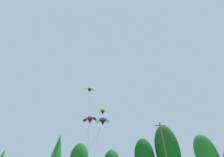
# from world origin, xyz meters

# --- Properties ---
(treeline_tree_e) EXTENTS (4.23, 4.23, 11.96)m
(treeline_tree_e) POSITION_xyz_m (-8.93, 44.46, 7.49)
(treeline_tree_e) COLOR #472D19
(treeline_tree_e) RESTS_ON ground_plane
(treeline_tree_i) EXTENTS (5.64, 5.64, 14.22)m
(treeline_tree_i) POSITION_xyz_m (17.40, 42.42, 8.61)
(treeline_tree_i) COLOR #472D19
(treeline_tree_i) RESTS_ON ground_plane
(treeline_tree_j) EXTENTS (5.18, 5.18, 12.53)m
(treeline_tree_j) POSITION_xyz_m (27.75, 43.72, 7.59)
(treeline_tree_j) COLOR #472D19
(treeline_tree_j) RESTS_ON ground_plane
(utility_pole) EXTENTS (2.20, 0.26, 11.93)m
(utility_pole) POSITION_xyz_m (13.13, 33.95, 6.24)
(utility_pole) COLOR brown
(utility_pole) RESTS_ON ground_plane
(parafoil_kite_high_magenta) EXTENTS (3.99, 13.13, 14.54)m
(parafoil_kite_high_magenta) POSITION_xyz_m (-1.77, 42.38, 15.18)
(parafoil_kite_high_magenta) COLOR #D12893
(parafoil_kite_mid_lime_white) EXTENTS (3.31, 22.76, 16.33)m
(parafoil_kite_mid_lime_white) POSITION_xyz_m (1.47, 41.46, 17.18)
(parafoil_kite_mid_lime_white) COLOR #93D633
(parafoil_kite_far_purple) EXTENTS (6.50, 13.59, 14.54)m
(parafoil_kite_far_purple) POSITION_xyz_m (1.63, 43.23, 15.18)
(parafoil_kite_far_purple) COLOR purple
(parafoil_kite_low_white) EXTENTS (4.69, 21.76, 22.63)m
(parafoil_kite_low_white) POSITION_xyz_m (-2.52, 40.75, 23.43)
(parafoil_kite_low_white) COLOR white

